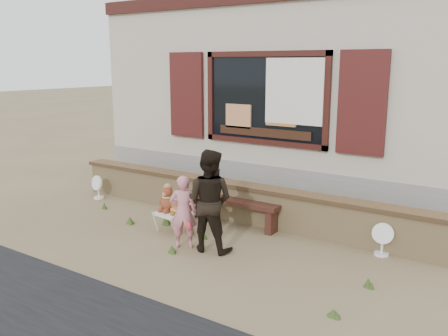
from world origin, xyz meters
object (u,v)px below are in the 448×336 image
Objects in this scene: teddy_bear_right at (180,202)px; child at (183,212)px; folding_chair at (174,214)px; teddy_bear_left at (168,198)px; bench at (232,205)px; adult at (209,200)px.

teddy_bear_right is 0.60m from child.
folding_chair is 0.27m from teddy_bear_right.
child is (0.41, -0.43, 0.03)m from teddy_bear_right.
folding_chair is 0.53× the size of child.
folding_chair is 1.33× the size of teddy_bear_left.
teddy_bear_left is (-0.72, -0.83, 0.21)m from bench.
bench is 1.27m from adult.
bench is 1.31m from child.
bench is 4.54× the size of teddy_bear_right.
teddy_bear_left is 1.12× the size of teddy_bear_right.
bench is 3.05× the size of folding_chair.
bench is 1.62× the size of child.
adult is (1.06, -0.33, 0.21)m from teddy_bear_left.
bench is 4.06× the size of teddy_bear_left.
folding_chair is 0.29m from teddy_bear_left.
adult is (0.34, -1.16, 0.42)m from bench.
folding_chair is at bearing 180.00° from teddy_bear_right.
teddy_bear_right is 0.86m from adult.
teddy_bear_right is 0.26× the size of adult.
teddy_bear_right is at bearing -0.00° from folding_chair.
teddy_bear_right is (0.14, -0.02, 0.23)m from folding_chair.
teddy_bear_left is at bearing 180.00° from teddy_bear_right.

